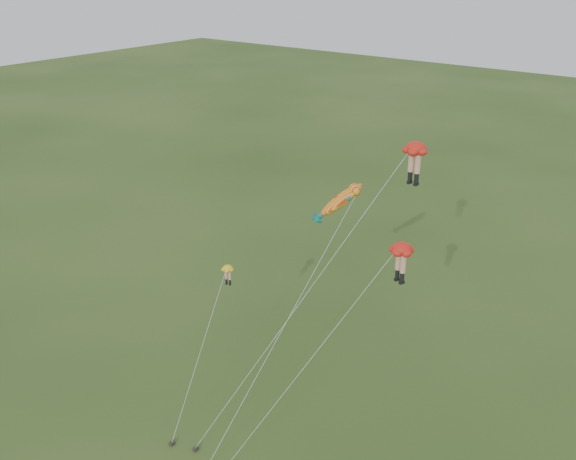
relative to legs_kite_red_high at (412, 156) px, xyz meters
The scene contains 5 objects.
ground 21.65m from the legs_kite_red_high, 130.12° to the right, with size 300.00×300.00×0.00m, color #294418.
legs_kite_red_high is the anchor object (origin of this frame).
legs_kite_red_mid 6.38m from the legs_kite_red_high, 67.49° to the right, with size 8.58×8.03×15.42m.
legs_kite_yellow 16.64m from the legs_kite_red_high, 167.53° to the right, with size 3.33×9.43×8.74m.
fish_kite 6.74m from the legs_kite_red_high, behind, with size 2.95×13.71×15.83m.
Camera 1 is at (22.85, -23.80, 29.42)m, focal length 40.00 mm.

